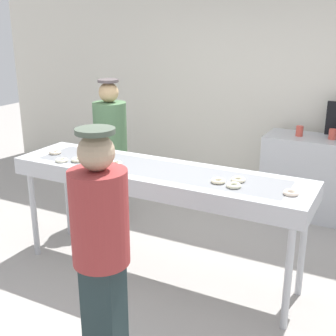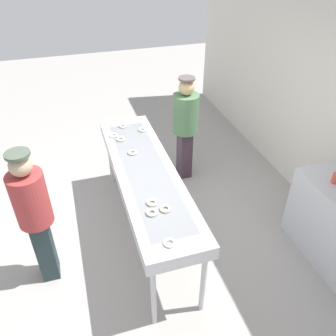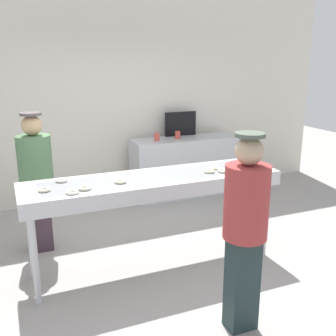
% 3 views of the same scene
% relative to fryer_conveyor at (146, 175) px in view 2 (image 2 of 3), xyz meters
% --- Properties ---
extents(ground_plane, '(16.00, 16.00, 0.00)m').
position_rel_fryer_conveyor_xyz_m(ground_plane, '(0.00, 0.00, -0.92)').
color(ground_plane, '#9E9993').
extents(fryer_conveyor, '(2.65, 0.66, 1.01)m').
position_rel_fryer_conveyor_xyz_m(fryer_conveyor, '(0.00, 0.00, 0.00)').
color(fryer_conveyor, '#B7BABF').
rests_on(fryer_conveyor, ground).
extents(sugar_donut_0, '(0.15, 0.15, 0.03)m').
position_rel_fryer_conveyor_xyz_m(sugar_donut_0, '(0.74, -0.12, 0.10)').
color(sugar_donut_0, '#F1F2CC').
rests_on(sugar_donut_0, fryer_conveyor).
extents(sugar_donut_1, '(0.16, 0.16, 0.03)m').
position_rel_fryer_conveyor_xyz_m(sugar_donut_1, '(0.59, -0.08, 0.10)').
color(sugar_donut_1, '#FBF0C7').
rests_on(sugar_donut_1, fryer_conveyor).
extents(sugar_donut_2, '(0.16, 0.16, 0.03)m').
position_rel_fryer_conveyor_xyz_m(sugar_donut_2, '(-0.86, -0.22, 0.10)').
color(sugar_donut_2, '#EDEACE').
rests_on(sugar_donut_2, fryer_conveyor).
extents(sugar_donut_3, '(0.16, 0.16, 0.03)m').
position_rel_fryer_conveyor_xyz_m(sugar_donut_3, '(-1.08, -0.05, 0.10)').
color(sugar_donut_3, '#FAE8CA').
rests_on(sugar_donut_3, fryer_conveyor).
extents(sugar_donut_4, '(0.13, 0.13, 0.03)m').
position_rel_fryer_conveyor_xyz_m(sugar_donut_4, '(0.72, 0.02, 0.10)').
color(sugar_donut_4, '#F9EEC7').
rests_on(sugar_donut_4, fryer_conveyor).
extents(sugar_donut_5, '(0.15, 0.15, 0.03)m').
position_rel_fryer_conveyor_xyz_m(sugar_donut_5, '(-0.90, 0.19, 0.10)').
color(sugar_donut_5, white).
rests_on(sugar_donut_5, fryer_conveyor).
extents(sugar_donut_6, '(0.16, 0.16, 0.03)m').
position_rel_fryer_conveyor_xyz_m(sugar_donut_6, '(-0.37, -0.07, 0.10)').
color(sugar_donut_6, '#EFEBC8').
rests_on(sugar_donut_6, fryer_conveyor).
extents(sugar_donut_7, '(0.15, 0.15, 0.03)m').
position_rel_fryer_conveyor_xyz_m(sugar_donut_7, '(1.16, -0.07, 0.10)').
color(sugar_donut_7, '#F6E0C9').
rests_on(sugar_donut_7, fryer_conveyor).
extents(sugar_donut_8, '(0.16, 0.16, 0.03)m').
position_rel_fryer_conveyor_xyz_m(sugar_donut_8, '(-0.74, -0.14, 0.10)').
color(sugar_donut_8, '#F1EFC6').
rests_on(sugar_donut_8, fryer_conveyor).
extents(worker_baker, '(0.37, 0.37, 1.61)m').
position_rel_fryer_conveyor_xyz_m(worker_baker, '(-1.08, 0.87, 0.01)').
color(worker_baker, '#3B2B35').
rests_on(worker_baker, ground).
extents(customer_waiting, '(0.35, 0.35, 1.64)m').
position_rel_fryer_conveyor_xyz_m(customer_waiting, '(0.29, -1.22, 0.01)').
color(customer_waiting, '#1E2E31').
rests_on(customer_waiting, ground).
extents(paper_cup_0, '(0.08, 0.08, 0.12)m').
position_rel_fryer_conveyor_xyz_m(paper_cup_0, '(0.79, 1.96, 0.09)').
color(paper_cup_0, '#CC4C3F').
rests_on(paper_cup_0, prep_counter).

